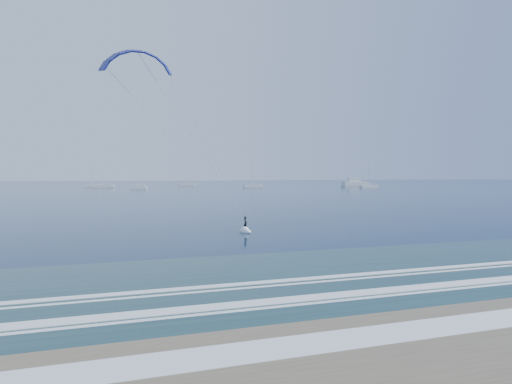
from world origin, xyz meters
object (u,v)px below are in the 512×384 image
object	(u,v)px
motor_yacht	(355,183)
sailboat_2	(104,186)
sailboat_7	(92,186)
sailboat_5	(253,186)
kitesurfer_rig	(195,142)
sailboat_4	(186,184)
sailboat_6	(369,186)
sailboat_3	(138,187)

from	to	relation	value
motor_yacht	sailboat_2	size ratio (longest dim) A/B	1.22
motor_yacht	sailboat_7	world-z (taller)	sailboat_7
motor_yacht	sailboat_2	bearing A→B (deg)	175.66
motor_yacht	sailboat_5	distance (m)	65.19
kitesurfer_rig	motor_yacht	xyz separation A→B (m)	(127.10, 179.98, -8.11)
sailboat_4	sailboat_7	distance (m)	51.40
motor_yacht	sailboat_5	world-z (taller)	sailboat_5
kitesurfer_rig	sailboat_6	distance (m)	186.68
motor_yacht	sailboat_5	size ratio (longest dim) A/B	1.19
kitesurfer_rig	sailboat_5	world-z (taller)	kitesurfer_rig
kitesurfer_rig	sailboat_7	world-z (taller)	kitesurfer_rig
motor_yacht	sailboat_6	xyz separation A→B (m)	(-12.07, -33.22, -1.02)
sailboat_4	sailboat_5	world-z (taller)	sailboat_5
sailboat_2	sailboat_4	distance (m)	50.46
motor_yacht	sailboat_4	world-z (taller)	sailboat_4
kitesurfer_rig	sailboat_6	world-z (taller)	kitesurfer_rig
sailboat_4	sailboat_5	distance (m)	50.54
sailboat_4	sailboat_6	bearing A→B (deg)	-40.32
sailboat_3	sailboat_5	xyz separation A→B (m)	(56.24, 5.55, 0.02)
sailboat_4	sailboat_2	bearing A→B (deg)	-153.07
motor_yacht	sailboat_3	bearing A→B (deg)	-172.51
sailboat_4	kitesurfer_rig	bearing A→B (deg)	-99.82
sailboat_6	kitesurfer_rig	bearing A→B (deg)	-128.09
sailboat_5	sailboat_3	bearing A→B (deg)	-174.36
kitesurfer_rig	sailboat_5	size ratio (longest dim) A/B	1.46
sailboat_6	sailboat_5	bearing A→B (deg)	156.34
motor_yacht	sailboat_3	xyz separation A→B (m)	(-120.60, -15.86, -1.04)
motor_yacht	sailboat_4	bearing A→B (deg)	159.85
sailboat_3	sailboat_6	size ratio (longest dim) A/B	0.76
kitesurfer_rig	motor_yacht	bearing A→B (deg)	54.77
sailboat_5	sailboat_6	distance (m)	57.09
sailboat_4	sailboat_6	world-z (taller)	sailboat_4
motor_yacht	sailboat_2	distance (m)	135.60
motor_yacht	sailboat_3	world-z (taller)	sailboat_3
sailboat_3	sailboat_4	bearing A→B (deg)	58.19
sailboat_4	sailboat_6	size ratio (longest dim) A/B	1.01
sailboat_2	sailboat_4	bearing A→B (deg)	26.93
sailboat_2	sailboat_7	distance (m)	14.74
sailboat_3	sailboat_5	distance (m)	56.52
sailboat_4	sailboat_7	bearing A→B (deg)	-169.68
sailboat_3	sailboat_6	xyz separation A→B (m)	(108.53, -17.36, 0.02)
sailboat_2	sailboat_6	bearing A→B (deg)	-19.45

